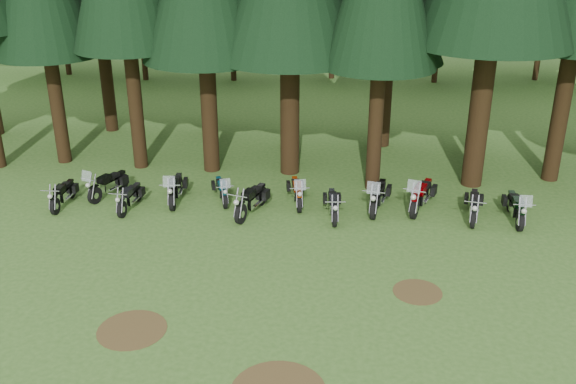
{
  "coord_description": "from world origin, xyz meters",
  "views": [
    {
      "loc": [
        2.25,
        -15.33,
        9.79
      ],
      "look_at": [
        0.4,
        5.0,
        1.0
      ],
      "focal_mm": 40.0,
      "sensor_mm": 36.0,
      "label": 1
    }
  ],
  "objects_px": {
    "motorcycle_8": "(378,197)",
    "motorcycle_5": "(251,201)",
    "motorcycle_2": "(130,198)",
    "motorcycle_3": "(176,189)",
    "motorcycle_9": "(421,196)",
    "motorcycle_10": "(474,206)",
    "motorcycle_7": "(333,206)",
    "motorcycle_1": "(108,185)",
    "motorcycle_4": "(222,191)",
    "motorcycle_11": "(516,208)",
    "motorcycle_6": "(297,192)",
    "motorcycle_0": "(63,195)"
  },
  "relations": [
    {
      "from": "motorcycle_0",
      "to": "motorcycle_7",
      "type": "xyz_separation_m",
      "value": [
        9.87,
        -0.07,
        0.01
      ]
    },
    {
      "from": "motorcycle_2",
      "to": "motorcycle_8",
      "type": "xyz_separation_m",
      "value": [
        8.95,
        0.75,
        0.08
      ]
    },
    {
      "from": "motorcycle_6",
      "to": "motorcycle_11",
      "type": "bearing_deg",
      "value": -16.17
    },
    {
      "from": "motorcycle_4",
      "to": "motorcycle_7",
      "type": "bearing_deg",
      "value": -33.44
    },
    {
      "from": "motorcycle_0",
      "to": "motorcycle_5",
      "type": "bearing_deg",
      "value": -1.16
    },
    {
      "from": "motorcycle_5",
      "to": "motorcycle_9",
      "type": "distance_m",
      "value": 6.12
    },
    {
      "from": "motorcycle_2",
      "to": "motorcycle_4",
      "type": "xyz_separation_m",
      "value": [
        3.19,
        1.0,
        -0.01
      ]
    },
    {
      "from": "motorcycle_2",
      "to": "motorcycle_1",
      "type": "bearing_deg",
      "value": 142.84
    },
    {
      "from": "motorcycle_8",
      "to": "motorcycle_4",
      "type": "bearing_deg",
      "value": -170.46
    },
    {
      "from": "motorcycle_6",
      "to": "motorcycle_9",
      "type": "bearing_deg",
      "value": -11.69
    },
    {
      "from": "motorcycle_8",
      "to": "motorcycle_9",
      "type": "xyz_separation_m",
      "value": [
        1.55,
        0.16,
        0.01
      ]
    },
    {
      "from": "motorcycle_0",
      "to": "motorcycle_5",
      "type": "xyz_separation_m",
      "value": [
        6.97,
        -0.06,
        0.06
      ]
    },
    {
      "from": "motorcycle_6",
      "to": "motorcycle_1",
      "type": "bearing_deg",
      "value": 169.23
    },
    {
      "from": "motorcycle_10",
      "to": "motorcycle_5",
      "type": "bearing_deg",
      "value": -167.39
    },
    {
      "from": "motorcycle_8",
      "to": "motorcycle_9",
      "type": "distance_m",
      "value": 1.56
    },
    {
      "from": "motorcycle_0",
      "to": "motorcycle_1",
      "type": "relative_size",
      "value": 0.97
    },
    {
      "from": "motorcycle_8",
      "to": "motorcycle_2",
      "type": "bearing_deg",
      "value": -163.18
    },
    {
      "from": "motorcycle_6",
      "to": "motorcycle_10",
      "type": "bearing_deg",
      "value": -16.66
    },
    {
      "from": "motorcycle_2",
      "to": "motorcycle_3",
      "type": "relative_size",
      "value": 0.89
    },
    {
      "from": "motorcycle_7",
      "to": "motorcycle_1",
      "type": "bearing_deg",
      "value": 167.45
    },
    {
      "from": "motorcycle_4",
      "to": "motorcycle_10",
      "type": "height_order",
      "value": "motorcycle_4"
    },
    {
      "from": "motorcycle_0",
      "to": "motorcycle_2",
      "type": "xyz_separation_m",
      "value": [
        2.52,
        -0.05,
        -0.01
      ]
    },
    {
      "from": "motorcycle_0",
      "to": "motorcycle_3",
      "type": "relative_size",
      "value": 0.9
    },
    {
      "from": "motorcycle_11",
      "to": "motorcycle_4",
      "type": "bearing_deg",
      "value": 177.13
    },
    {
      "from": "motorcycle_9",
      "to": "motorcycle_1",
      "type": "bearing_deg",
      "value": -160.19
    },
    {
      "from": "motorcycle_7",
      "to": "motorcycle_8",
      "type": "distance_m",
      "value": 1.77
    },
    {
      "from": "motorcycle_4",
      "to": "motorcycle_8",
      "type": "distance_m",
      "value": 5.77
    },
    {
      "from": "motorcycle_8",
      "to": "motorcycle_5",
      "type": "bearing_deg",
      "value": -158.38
    },
    {
      "from": "motorcycle_0",
      "to": "motorcycle_5",
      "type": "height_order",
      "value": "motorcycle_5"
    },
    {
      "from": "motorcycle_1",
      "to": "motorcycle_4",
      "type": "bearing_deg",
      "value": 20.65
    },
    {
      "from": "motorcycle_2",
      "to": "motorcycle_7",
      "type": "xyz_separation_m",
      "value": [
        7.35,
        -0.02,
        0.02
      ]
    },
    {
      "from": "motorcycle_0",
      "to": "motorcycle_2",
      "type": "bearing_deg",
      "value": -1.79
    },
    {
      "from": "motorcycle_9",
      "to": "motorcycle_10",
      "type": "relative_size",
      "value": 1.11
    },
    {
      "from": "motorcycle_6",
      "to": "motorcycle_7",
      "type": "xyz_separation_m",
      "value": [
        1.36,
        -1.02,
        -0.02
      ]
    },
    {
      "from": "motorcycle_3",
      "to": "motorcycle_9",
      "type": "height_order",
      "value": "motorcycle_9"
    },
    {
      "from": "motorcycle_2",
      "to": "motorcycle_11",
      "type": "bearing_deg",
      "value": 5.4
    },
    {
      "from": "motorcycle_0",
      "to": "motorcycle_3",
      "type": "xyz_separation_m",
      "value": [
        4.02,
        0.74,
        0.05
      ]
    },
    {
      "from": "motorcycle_3",
      "to": "motorcycle_8",
      "type": "distance_m",
      "value": 7.45
    },
    {
      "from": "motorcycle_5",
      "to": "motorcycle_10",
      "type": "relative_size",
      "value": 1.05
    },
    {
      "from": "motorcycle_7",
      "to": "motorcycle_5",
      "type": "bearing_deg",
      "value": 174.33
    },
    {
      "from": "motorcycle_5",
      "to": "motorcycle_9",
      "type": "xyz_separation_m",
      "value": [
        6.05,
        0.92,
        0.03
      ]
    },
    {
      "from": "motorcycle_1",
      "to": "motorcycle_8",
      "type": "relative_size",
      "value": 0.89
    },
    {
      "from": "motorcycle_7",
      "to": "motorcycle_11",
      "type": "xyz_separation_m",
      "value": [
        6.33,
        0.26,
        0.04
      ]
    },
    {
      "from": "motorcycle_10",
      "to": "motorcycle_1",
      "type": "bearing_deg",
      "value": -172.88
    },
    {
      "from": "motorcycle_0",
      "to": "motorcycle_8",
      "type": "xyz_separation_m",
      "value": [
        11.47,
        0.7,
        0.08
      ]
    },
    {
      "from": "motorcycle_7",
      "to": "motorcycle_3",
      "type": "bearing_deg",
      "value": 166.63
    },
    {
      "from": "motorcycle_6",
      "to": "motorcycle_8",
      "type": "xyz_separation_m",
      "value": [
        2.96,
        -0.25,
        0.05
      ]
    },
    {
      "from": "motorcycle_9",
      "to": "motorcycle_5",
      "type": "bearing_deg",
      "value": -150.92
    },
    {
      "from": "motorcycle_10",
      "to": "motorcycle_7",
      "type": "bearing_deg",
      "value": -165.82
    },
    {
      "from": "motorcycle_2",
      "to": "motorcycle_11",
      "type": "relative_size",
      "value": 0.91
    }
  ]
}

